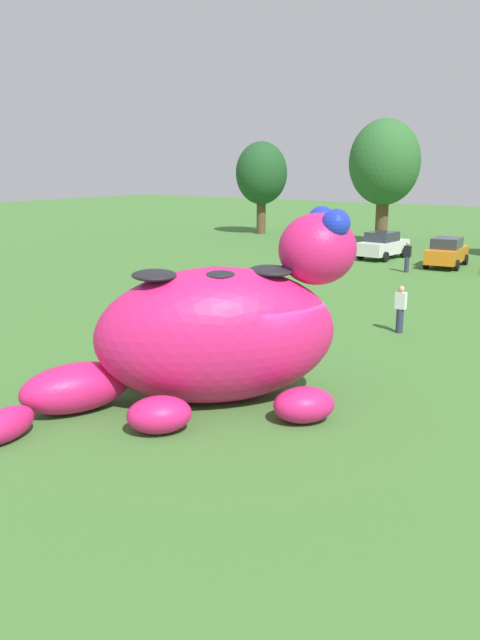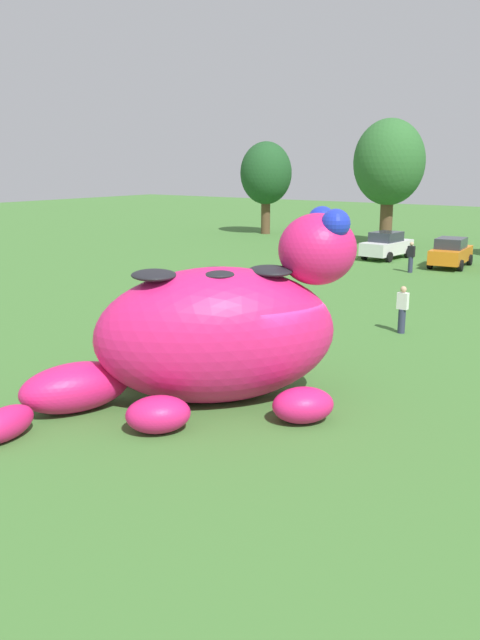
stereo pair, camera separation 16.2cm
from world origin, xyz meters
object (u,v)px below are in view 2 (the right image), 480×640
at_px(car_white, 387,245).
at_px(spectator_near_inflatable, 402,310).
at_px(car_orange, 451,252).
at_px(car_yellow, 327,242).
at_px(spectator_by_cars, 411,257).
at_px(giant_inflatable_creature, 216,333).

height_order(car_white, spectator_near_inflatable, car_white).
distance_m(car_orange, spectator_near_inflatable, 16.57).
distance_m(car_yellow, spectator_by_cars, 8.23).
xyz_separation_m(giant_inflatable_creature, car_yellow, (-10.93, 25.95, -0.93)).
bearing_deg(spectator_by_cars, car_white, 127.85).
bearing_deg(car_yellow, spectator_by_cars, -27.14).
relative_size(giant_inflatable_creature, spectator_by_cars, 5.28).
bearing_deg(spectator_by_cars, giant_inflatable_creature, -80.77).
relative_size(car_yellow, car_orange, 0.98).
bearing_deg(giant_inflatable_creature, spectator_near_inflatable, 82.68).
xyz_separation_m(giant_inflatable_creature, car_white, (-6.88, 26.41, -0.93)).
distance_m(giant_inflatable_creature, car_yellow, 28.17).
relative_size(giant_inflatable_creature, car_orange, 2.12).
relative_size(giant_inflatable_creature, spectator_near_inflatable, 5.28).
bearing_deg(spectator_by_cars, spectator_near_inflatable, -69.64).
relative_size(car_yellow, car_white, 0.99).
xyz_separation_m(car_orange, spectator_near_inflatable, (3.65, -16.16, -0.01)).
height_order(giant_inflatable_creature, car_yellow, giant_inflatable_creature).
height_order(car_white, car_orange, same).
bearing_deg(spectator_near_inflatable, car_orange, 102.73).
bearing_deg(car_white, car_yellow, -173.51).
distance_m(giant_inflatable_creature, spectator_near_inflatable, 9.39).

